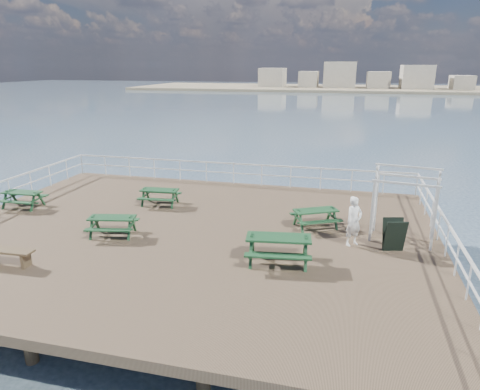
% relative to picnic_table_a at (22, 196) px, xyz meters
% --- Properties ---
extents(ground, '(18.00, 14.00, 0.30)m').
position_rel_picnic_table_a_xyz_m(ground, '(7.80, -0.92, -0.66)').
color(ground, brown).
rests_on(ground, ground).
extents(sea_backdrop, '(300.00, 300.00, 9.20)m').
position_rel_picnic_table_a_xyz_m(sea_backdrop, '(20.34, 133.15, -1.01)').
color(sea_backdrop, '#384D5E').
rests_on(sea_backdrop, ground).
extents(railing, '(17.77, 13.76, 1.10)m').
position_rel_picnic_table_a_xyz_m(railing, '(7.73, 1.65, 0.37)').
color(railing, silver).
rests_on(railing, ground).
extents(picnic_table_a, '(1.68, 1.38, 0.79)m').
position_rel_picnic_table_a_xyz_m(picnic_table_a, '(0.00, 0.00, 0.00)').
color(picnic_table_a, '#153B1E').
rests_on(picnic_table_a, ground).
extents(picnic_table_b, '(1.72, 1.43, 0.79)m').
position_rel_picnic_table_a_xyz_m(picnic_table_b, '(5.56, 1.78, -0.00)').
color(picnic_table_b, '#153B1E').
rests_on(picnic_table_b, ground).
extents(picnic_table_c, '(2.05, 1.92, 0.79)m').
position_rel_picnic_table_a_xyz_m(picnic_table_c, '(12.40, 0.67, -0.00)').
color(picnic_table_c, '#153B1E').
rests_on(picnic_table_c, ground).
extents(picnic_table_d, '(1.86, 1.62, 0.79)m').
position_rel_picnic_table_a_xyz_m(picnic_table_d, '(5.39, -1.90, -0.00)').
color(picnic_table_d, '#153B1E').
rests_on(picnic_table_d, ground).
extents(picnic_table_e, '(2.18, 1.85, 0.97)m').
position_rel_picnic_table_a_xyz_m(picnic_table_e, '(11.51, -2.63, 0.11)').
color(picnic_table_e, '#153B1E').
rests_on(picnic_table_e, ground).
extents(flat_bench_near, '(1.82, 0.50, 0.52)m').
position_rel_picnic_table_a_xyz_m(flat_bench_near, '(3.47, -4.86, -0.12)').
color(flat_bench_near, brown).
rests_on(flat_bench_near, ground).
extents(trellis_arbor, '(2.30, 1.48, 2.66)m').
position_rel_picnic_table_a_xyz_m(trellis_arbor, '(15.40, 0.17, 0.67)').
color(trellis_arbor, silver).
rests_on(trellis_arbor, ground).
extents(sandwich_board, '(0.78, 0.66, 1.11)m').
position_rel_picnic_table_a_xyz_m(sandwich_board, '(15.05, -0.87, 0.04)').
color(sandwich_board, black).
rests_on(sandwich_board, ground).
extents(person, '(0.74, 0.71, 1.71)m').
position_rel_picnic_table_a_xyz_m(person, '(13.75, -0.69, 0.35)').
color(person, white).
rests_on(person, ground).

